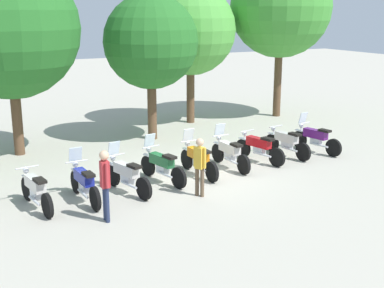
{
  "coord_description": "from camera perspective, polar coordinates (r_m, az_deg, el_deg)",
  "views": [
    {
      "loc": [
        -7.25,
        -13.6,
        5.04
      ],
      "look_at": [
        0.0,
        0.5,
        0.9
      ],
      "focal_mm": 48.49,
      "sensor_mm": 36.0,
      "label": 1
    }
  ],
  "objects": [
    {
      "name": "ground_plane",
      "position": [
        16.21,
        0.81,
        -3.48
      ],
      "size": [
        80.0,
        80.0,
        0.0
      ],
      "primitive_type": "plane",
      "color": "#ADA899"
    },
    {
      "name": "motorcycle_0",
      "position": [
        14.06,
        -16.82,
        -4.84
      ],
      "size": [
        0.62,
        2.18,
        0.99
      ],
      "rotation": [
        0.0,
        0.0,
        1.71
      ],
      "color": "black",
      "rests_on": "ground_plane"
    },
    {
      "name": "motorcycle_1",
      "position": [
        14.26,
        -11.79,
        -4.18
      ],
      "size": [
        0.62,
        2.19,
        1.37
      ],
      "rotation": [
        0.0,
        0.0,
        1.63
      ],
      "color": "black",
      "rests_on": "ground_plane"
    },
    {
      "name": "motorcycle_2",
      "position": [
        14.72,
        -7.21,
        -3.37
      ],
      "size": [
        0.76,
        2.15,
        1.37
      ],
      "rotation": [
        0.0,
        0.0,
        1.81
      ],
      "color": "black",
      "rests_on": "ground_plane"
    },
    {
      "name": "motorcycle_3",
      "position": [
        15.53,
        -3.35,
        -2.32
      ],
      "size": [
        0.71,
        2.16,
        1.37
      ],
      "rotation": [
        0.0,
        0.0,
        1.78
      ],
      "color": "black",
      "rests_on": "ground_plane"
    },
    {
      "name": "motorcycle_4",
      "position": [
        16.12,
        0.67,
        -1.66
      ],
      "size": [
        0.62,
        2.19,
        1.37
      ],
      "rotation": [
        0.0,
        0.0,
        1.61
      ],
      "color": "black",
      "rests_on": "ground_plane"
    },
    {
      "name": "motorcycle_5",
      "position": [
        16.89,
        4.15,
        -0.93
      ],
      "size": [
        0.62,
        2.19,
        1.37
      ],
      "rotation": [
        0.0,
        0.0,
        1.6
      ],
      "color": "black",
      "rests_on": "ground_plane"
    },
    {
      "name": "motorcycle_6",
      "position": [
        17.69,
        7.37,
        -0.35
      ],
      "size": [
        0.73,
        2.16,
        0.99
      ],
      "rotation": [
        0.0,
        0.0,
        1.79
      ],
      "color": "black",
      "rests_on": "ground_plane"
    },
    {
      "name": "motorcycle_7",
      "position": [
        18.52,
        10.36,
        0.21
      ],
      "size": [
        0.62,
        2.19,
        0.99
      ],
      "rotation": [
        0.0,
        0.0,
        1.69
      ],
      "color": "black",
      "rests_on": "ground_plane"
    },
    {
      "name": "motorcycle_8",
      "position": [
        19.27,
        13.41,
        0.65
      ],
      "size": [
        0.67,
        2.17,
        1.37
      ],
      "rotation": [
        0.0,
        0.0,
        1.76
      ],
      "color": "black",
      "rests_on": "ground_plane"
    },
    {
      "name": "person_0",
      "position": [
        14.17,
        0.85,
        -2.08
      ],
      "size": [
        0.3,
        0.39,
        1.65
      ],
      "rotation": [
        0.0,
        0.0,
        3.65
      ],
      "color": "brown",
      "rests_on": "ground_plane"
    },
    {
      "name": "person_1",
      "position": [
        12.64,
        -9.54,
        -3.91
      ],
      "size": [
        0.24,
        0.4,
        1.79
      ],
      "rotation": [
        0.0,
        0.0,
        3.12
      ],
      "color": "#232D4C",
      "rests_on": "ground_plane"
    },
    {
      "name": "tree_1",
      "position": [
        18.9,
        -19.46,
        11.84
      ],
      "size": [
        4.76,
        4.76,
        6.77
      ],
      "color": "brown",
      "rests_on": "ground_plane"
    },
    {
      "name": "tree_2",
      "position": [
        20.27,
        -4.56,
        11.13
      ],
      "size": [
        3.65,
        3.65,
        5.66
      ],
      "color": "brown",
      "rests_on": "ground_plane"
    },
    {
      "name": "tree_3",
      "position": [
        23.28,
        -0.17,
        12.42
      ],
      "size": [
        3.98,
        3.98,
        6.15
      ],
      "color": "brown",
      "rests_on": "ground_plane"
    },
    {
      "name": "tree_4",
      "position": [
        25.09,
        9.73,
        14.64
      ],
      "size": [
        4.7,
        4.7,
        7.49
      ],
      "color": "brown",
      "rests_on": "ground_plane"
    }
  ]
}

